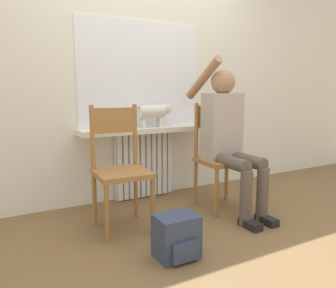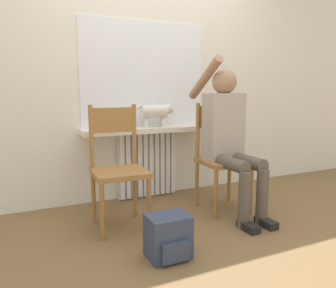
{
  "view_description": "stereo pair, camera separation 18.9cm",
  "coord_description": "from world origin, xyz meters",
  "px_view_note": "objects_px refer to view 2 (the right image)",
  "views": [
    {
      "loc": [
        -1.38,
        -1.85,
        1.07
      ],
      "look_at": [
        0.0,
        0.64,
        0.63
      ],
      "focal_mm": 35.0,
      "sensor_mm": 36.0,
      "label": 1
    },
    {
      "loc": [
        -1.21,
        -1.94,
        1.07
      ],
      "look_at": [
        0.0,
        0.64,
        0.63
      ],
      "focal_mm": 35.0,
      "sensor_mm": 36.0,
      "label": 2
    }
  ],
  "objects_px": {
    "chair_right": "(221,156)",
    "cat": "(156,112)",
    "chair_left": "(118,166)",
    "person": "(229,133)",
    "backpack": "(168,237)"
  },
  "relations": [
    {
      "from": "chair_left",
      "to": "chair_right",
      "type": "relative_size",
      "value": 1.0
    },
    {
      "from": "chair_left",
      "to": "backpack",
      "type": "relative_size",
      "value": 3.41
    },
    {
      "from": "chair_right",
      "to": "cat",
      "type": "xyz_separation_m",
      "value": [
        -0.43,
        0.51,
        0.39
      ]
    },
    {
      "from": "chair_left",
      "to": "person",
      "type": "relative_size",
      "value": 0.7
    },
    {
      "from": "person",
      "to": "backpack",
      "type": "distance_m",
      "value": 1.15
    },
    {
      "from": "person",
      "to": "cat",
      "type": "height_order",
      "value": "person"
    },
    {
      "from": "person",
      "to": "backpack",
      "type": "bearing_deg",
      "value": -147.65
    },
    {
      "from": "chair_left",
      "to": "cat",
      "type": "xyz_separation_m",
      "value": [
        0.55,
        0.51,
        0.39
      ]
    },
    {
      "from": "cat",
      "to": "backpack",
      "type": "distance_m",
      "value": 1.44
    },
    {
      "from": "person",
      "to": "cat",
      "type": "relative_size",
      "value": 2.88
    },
    {
      "from": "chair_left",
      "to": "person",
      "type": "bearing_deg",
      "value": -4.42
    },
    {
      "from": "person",
      "to": "cat",
      "type": "bearing_deg",
      "value": 124.42
    },
    {
      "from": "chair_left",
      "to": "chair_right",
      "type": "distance_m",
      "value": 0.98
    },
    {
      "from": "cat",
      "to": "backpack",
      "type": "relative_size",
      "value": 1.69
    },
    {
      "from": "chair_right",
      "to": "backpack",
      "type": "height_order",
      "value": "chair_right"
    }
  ]
}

